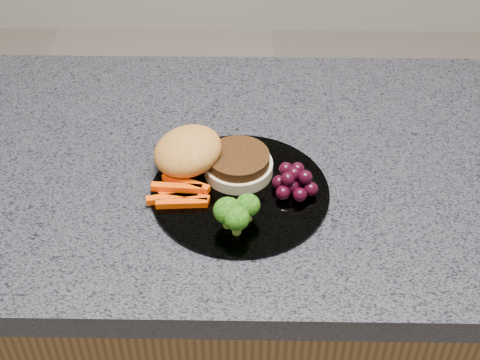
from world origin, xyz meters
The scene contains 7 objects.
island_cabinet centered at (0.00, 0.00, 0.43)m, with size 1.20×0.60×0.86m, color brown.
countertop centered at (0.00, 0.00, 0.88)m, with size 1.20×0.60×0.04m, color #46464F.
plate centered at (-0.12, -0.07, 0.90)m, with size 0.26×0.26×0.01m, color white.
burger centered at (-0.17, -0.03, 0.93)m, with size 0.18×0.11×0.06m.
carrot_sticks centered at (-0.20, -0.09, 0.91)m, with size 0.09×0.06×0.02m.
broccoli centered at (-0.12, -0.15, 0.93)m, with size 0.06×0.06×0.05m.
grape_bunch centered at (-0.04, -0.07, 0.92)m, with size 0.07×0.06×0.04m.
Camera 1 is at (-0.11, -0.79, 1.57)m, focal length 50.00 mm.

